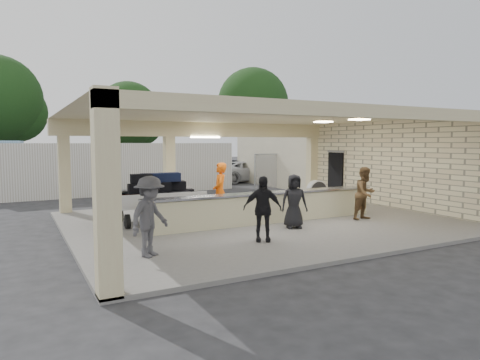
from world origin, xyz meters
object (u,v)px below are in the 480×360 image
baggage_counter (268,207)px  car_white_a (244,171)px  passenger_b (262,209)px  car_white_b (315,169)px  baggage_handler (220,192)px  passenger_c (150,216)px  passenger_a (365,193)px  container_white (121,168)px  luggage_cart (156,195)px  car_dark (235,170)px  drum_fan (317,191)px  passenger_d (294,201)px

baggage_counter → car_white_a: bearing=64.2°
car_white_a → passenger_b: bearing=140.4°
car_white_a → car_white_b: size_ratio=1.05×
baggage_handler → car_white_a: bearing=175.0°
passenger_b → passenger_c: size_ratio=0.93×
car_white_a → car_white_b: car_white_b is taller
passenger_a → car_white_b: size_ratio=0.37×
passenger_a → passenger_b: bearing=-174.3°
baggage_handler → passenger_b: (-0.26, -3.12, -0.11)m
passenger_a → container_white: 13.48m
luggage_cart → baggage_handler: baggage_handler is taller
passenger_c → passenger_a: bearing=-27.7°
car_dark → drum_fan: bearing=-179.8°
passenger_a → passenger_d: size_ratio=1.08×
luggage_cart → passenger_a: passenger_a is taller
passenger_a → car_white_b: (9.08, 14.27, -0.24)m
baggage_counter → car_dark: 16.06m
luggage_cart → passenger_d: size_ratio=1.72×
car_white_b → car_dark: (-5.74, 1.52, -0.01)m
luggage_cart → passenger_b: size_ratio=1.64×
passenger_a → container_white: (-5.24, 12.41, 0.34)m
passenger_b → car_white_b: (13.69, 15.34, -0.21)m
passenger_c → passenger_d: bearing=-22.9°
luggage_cart → passenger_d: passenger_d is taller
passenger_b → car_white_a: 18.06m
car_white_a → car_white_b: bearing=-110.2°
car_white_a → car_dark: car_dark is taller
passenger_c → passenger_d: 4.86m
baggage_handler → container_white: (-0.89, 10.36, 0.26)m
drum_fan → car_dark: size_ratio=0.22×
baggage_counter → luggage_cart: size_ratio=2.95×
luggage_cart → car_white_b: size_ratio=0.59×
drum_fan → baggage_counter: bearing=-143.4°
luggage_cart → baggage_handler: size_ratio=1.46×
car_white_a → baggage_handler: bearing=135.9°
passenger_c → passenger_d: passenger_c is taller
baggage_handler → passenger_c: bearing=-18.8°
baggage_counter → container_white: (-2.13, 11.33, 0.73)m
passenger_a → car_white_a: passenger_a is taller
baggage_counter → passenger_b: bearing=-124.9°
container_white → luggage_cart: bearing=-98.5°
baggage_handler → passenger_b: 3.13m
baggage_counter → passenger_d: 1.19m
passenger_d → passenger_a: bearing=19.7°
baggage_handler → passenger_d: bearing=61.5°
container_white → car_white_a: bearing=14.0°
baggage_handler → passenger_b: baggage_handler is taller
passenger_a → passenger_c: (-7.61, -1.18, 0.03)m
passenger_b → container_white: (-0.63, 13.48, 0.37)m
luggage_cart → car_white_a: 15.75m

